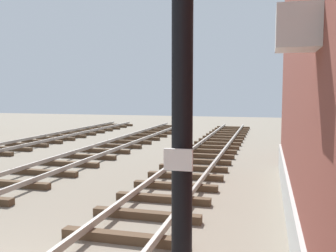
{
  "coord_description": "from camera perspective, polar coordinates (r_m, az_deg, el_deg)",
  "views": [
    {
      "loc": [
        3.84,
        -3.73,
        2.84
      ],
      "look_at": [
        -0.18,
        11.37,
        1.43
      ],
      "focal_mm": 40.26,
      "sensor_mm": 36.0,
      "label": 1
    }
  ],
  "objects": [
    {
      "name": "signal_mast",
      "position": [
        3.19,
        2.13,
        13.6
      ],
      "size": [
        0.36,
        0.4,
        5.25
      ],
      "color": "black",
      "rests_on": "ground"
    }
  ]
}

